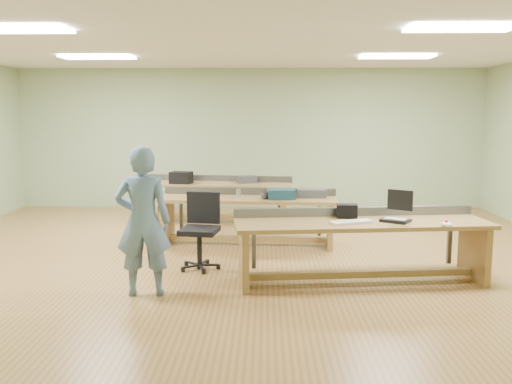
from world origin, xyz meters
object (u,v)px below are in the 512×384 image
person (143,221)px  parts_bin_teal (281,194)px  drinks_can (239,193)px  camera_bag (347,211)px  parts_bin_grey (312,193)px  workbench_mid (248,210)px  workbench_front (361,236)px  workbench_back (215,193)px  laptop_base (396,220)px  task_chair (200,241)px  mug (265,196)px

person → parts_bin_teal: bearing=-131.1°
parts_bin_teal → drinks_can: 0.66m
person → camera_bag: size_ratio=6.73×
person → parts_bin_grey: size_ratio=3.74×
workbench_mid → person: size_ratio=1.65×
workbench_front → person: person is taller
workbench_back → laptop_base: workbench_back is taller
laptop_base → task_chair: size_ratio=0.31×
workbench_mid → laptop_base: size_ratio=8.90×
parts_bin_teal → workbench_mid: bearing=164.8°
camera_bag → parts_bin_grey: bearing=103.6°
workbench_back → parts_bin_grey: size_ratio=6.54×
person → workbench_back: bearing=-101.2°
workbench_front → parts_bin_teal: size_ratio=7.50×
drinks_can → workbench_back: bearing=106.8°
mug → drinks_can: 0.42m
laptop_base → task_chair: 2.51m
workbench_back → task_chair: task_chair is taller
mug → drinks_can: size_ratio=0.95×
laptop_base → drinks_can: drinks_can is taller
workbench_mid → task_chair: 1.45m
workbench_front → laptop_base: size_ratio=9.95×
workbench_mid → camera_bag: camera_bag is taller
task_chair → mug: (0.85, 1.16, 0.44)m
workbench_back → person: person is taller
task_chair → parts_bin_grey: bearing=49.9°
workbench_mid → parts_bin_grey: size_ratio=6.18×
drinks_can → workbench_front: bearing=-49.0°
workbench_front → laptop_base: workbench_front is taller
mug → person: bearing=-121.0°
laptop_base → camera_bag: camera_bag is taller
parts_bin_teal → mug: size_ratio=3.29×
task_chair → parts_bin_grey: (1.57, 1.37, 0.45)m
person → drinks_can: 2.53m
parts_bin_grey → camera_bag: bearing=-80.5°
workbench_front → mug: size_ratio=24.69×
mug → drinks_can: bearing=164.3°
drinks_can → workbench_mid: bearing=17.3°
workbench_back → drinks_can: size_ratio=22.17×
camera_bag → drinks_can: bearing=135.3°
parts_bin_grey → drinks_can: size_ratio=3.39×
camera_bag → task_chair: size_ratio=0.25×
person → mug: size_ratio=13.35×
workbench_front → parts_bin_teal: (-0.91, 1.71, 0.26)m
task_chair → drinks_can: (0.44, 1.27, 0.45)m
workbench_back → parts_bin_teal: (1.20, -1.90, 0.27)m
workbench_mid → laptop_base: bearing=-41.8°
workbench_mid → parts_bin_teal: parts_bin_teal is taller
workbench_mid → laptop_base: 2.65m
mug → workbench_front: bearing=-55.4°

